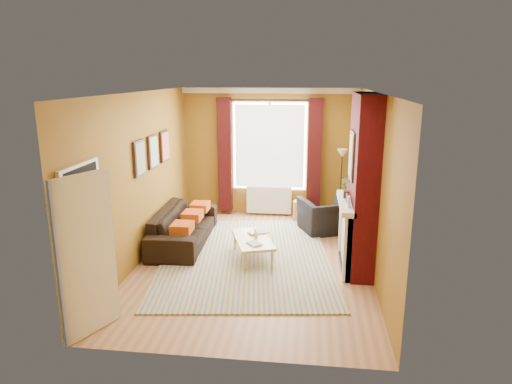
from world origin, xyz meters
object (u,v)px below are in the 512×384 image
(floor_lamp, at_px, (342,165))
(wicker_stool, at_px, (301,211))
(coffee_table, at_px, (253,240))
(armchair, at_px, (328,216))
(sofa, at_px, (184,226))

(floor_lamp, bearing_deg, wicker_stool, -176.00)
(wicker_stool, xyz_separation_m, floor_lamp, (0.82, 0.06, 1.02))
(coffee_table, distance_m, floor_lamp, 2.93)
(floor_lamp, bearing_deg, armchair, -111.49)
(sofa, distance_m, floor_lamp, 3.53)
(coffee_table, relative_size, wicker_stool, 2.86)
(coffee_table, height_order, wicker_stool, wicker_stool)
(sofa, xyz_separation_m, floor_lamp, (2.97, 1.68, 0.91))
(sofa, xyz_separation_m, coffee_table, (1.38, -0.61, 0.01))
(armchair, xyz_separation_m, coffee_table, (-1.31, -1.59, 0.00))
(sofa, relative_size, armchair, 2.19)
(armchair, xyz_separation_m, floor_lamp, (0.28, 0.71, 0.90))
(armchair, relative_size, wicker_stool, 2.36)
(coffee_table, bearing_deg, floor_lamp, 36.93)
(armchair, bearing_deg, floor_lamp, -134.47)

